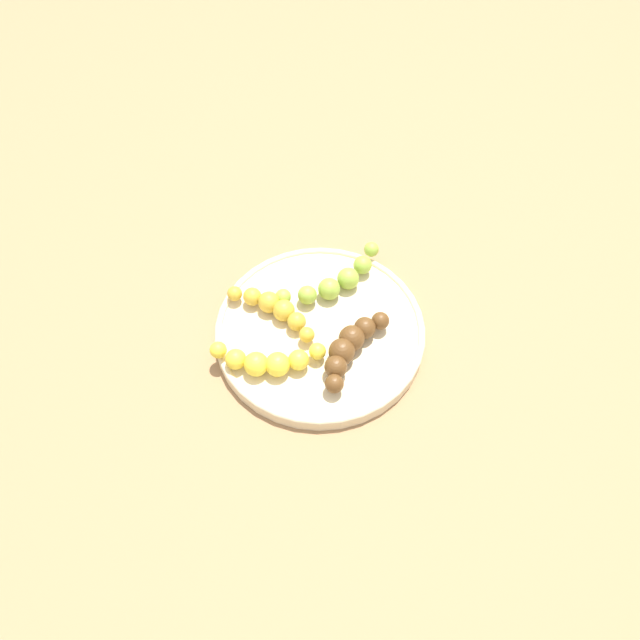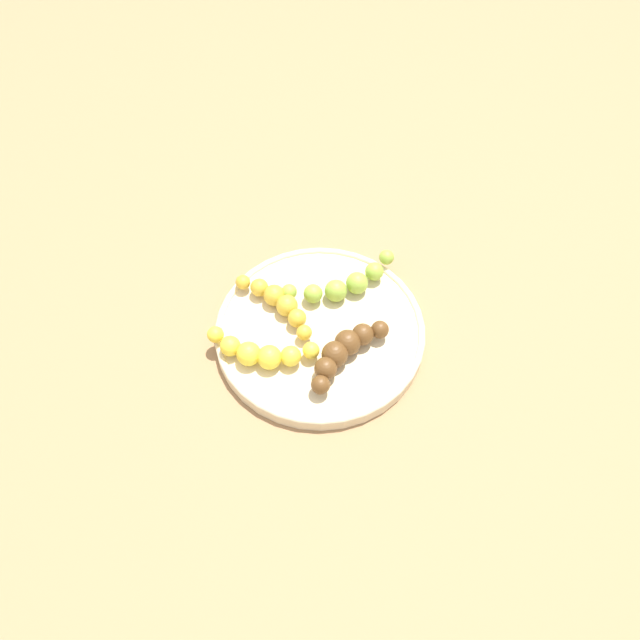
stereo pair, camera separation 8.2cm
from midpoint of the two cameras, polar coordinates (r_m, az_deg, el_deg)
ground_plane at (r=0.85m, az=2.75°, el=-1.65°), size 2.40×2.40×0.00m
fruit_bowl at (r=0.84m, az=2.78°, el=-1.20°), size 0.30×0.30×0.02m
banana_green at (r=0.86m, az=5.08°, el=3.37°), size 0.07×0.18×0.03m
banana_spotted at (r=0.84m, az=-1.27°, el=1.54°), size 0.13×0.09×0.03m
banana_yellow at (r=0.79m, az=-2.87°, el=-3.30°), size 0.08×0.15×0.03m
banana_overripe at (r=0.79m, az=5.27°, el=-3.18°), size 0.09×0.12×0.04m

